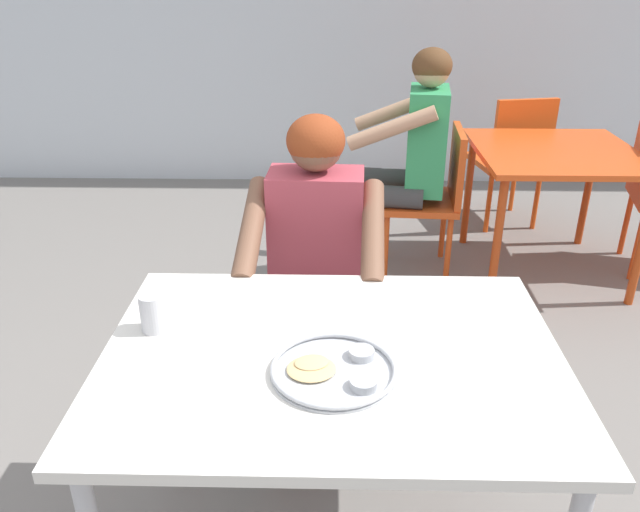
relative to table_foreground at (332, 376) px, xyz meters
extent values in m
cube|color=silver|center=(0.00, 0.00, 0.06)|extent=(1.16, 0.85, 0.03)
cylinder|color=#B2B2B7|center=(-0.52, 0.37, -0.32)|extent=(0.04, 0.04, 0.72)
cylinder|color=#B2B2B7|center=(0.52, 0.37, -0.32)|extent=(0.04, 0.04, 0.72)
cylinder|color=#B7BABF|center=(0.00, -0.09, 0.08)|extent=(0.31, 0.31, 0.01)
torus|color=#B7BABF|center=(0.00, -0.09, 0.09)|extent=(0.31, 0.31, 0.01)
cylinder|color=#B2B5BA|center=(0.07, -0.15, 0.09)|extent=(0.06, 0.06, 0.02)
cylinder|color=#9E4714|center=(0.07, -0.15, 0.10)|extent=(0.06, 0.06, 0.01)
cylinder|color=#B2B5BA|center=(0.07, -0.03, 0.09)|extent=(0.06, 0.06, 0.02)
cylinder|color=#B77F23|center=(0.07, -0.03, 0.10)|extent=(0.06, 0.06, 0.01)
ellipsoid|color=#DBB77A|center=(-0.05, -0.09, 0.09)|extent=(0.14, 0.13, 0.01)
ellipsoid|color=#D9B47A|center=(-0.05, -0.07, 0.09)|extent=(0.10, 0.09, 0.01)
cylinder|color=silver|center=(-0.48, 0.10, 0.13)|extent=(0.07, 0.07, 0.11)
cylinder|color=#593319|center=(-0.48, 0.10, 0.16)|extent=(0.06, 0.06, 0.02)
cube|color=red|center=(-0.06, 0.85, -0.26)|extent=(0.43, 0.46, 0.04)
cube|color=red|center=(-0.05, 1.05, -0.06)|extent=(0.39, 0.05, 0.38)
cylinder|color=red|center=(0.09, 0.66, -0.48)|extent=(0.03, 0.03, 0.40)
cylinder|color=red|center=(-0.24, 0.67, -0.48)|extent=(0.03, 0.03, 0.40)
cylinder|color=red|center=(0.11, 1.02, -0.48)|extent=(0.03, 0.03, 0.40)
cylinder|color=red|center=(-0.22, 1.03, -0.48)|extent=(0.03, 0.03, 0.40)
cylinder|color=black|center=(0.07, 0.39, -0.46)|extent=(0.10, 0.10, 0.43)
cylinder|color=black|center=(0.08, 0.59, -0.20)|extent=(0.14, 0.41, 0.12)
cylinder|color=black|center=(-0.23, 0.40, -0.46)|extent=(0.10, 0.10, 0.43)
cylinder|color=black|center=(-0.22, 0.60, -0.20)|extent=(0.14, 0.41, 0.12)
cube|color=#B23F4C|center=(-0.06, 0.80, 0.04)|extent=(0.35, 0.22, 0.50)
cylinder|color=brown|center=(0.13, 0.61, 0.14)|extent=(0.10, 0.46, 0.25)
cylinder|color=brown|center=(-0.28, 0.63, 0.14)|extent=(0.10, 0.46, 0.25)
sphere|color=brown|center=(-0.06, 0.80, 0.39)|extent=(0.19, 0.19, 0.19)
ellipsoid|color=maroon|center=(-0.06, 0.80, 0.40)|extent=(0.21, 0.20, 0.18)
cube|color=#E04C19|center=(1.19, 1.98, 0.03)|extent=(0.85, 0.89, 0.03)
cylinder|color=#B33D14|center=(0.83, 1.59, -0.33)|extent=(0.04, 0.04, 0.69)
cylinder|color=#B33D14|center=(0.83, 2.37, -0.33)|extent=(0.04, 0.04, 0.69)
cylinder|color=#B33D14|center=(1.56, 2.37, -0.33)|extent=(0.04, 0.04, 0.69)
cube|color=#D04B1A|center=(0.47, 1.99, -0.26)|extent=(0.45, 0.45, 0.04)
cube|color=#D04B1A|center=(0.67, 1.97, -0.05)|extent=(0.06, 0.41, 0.39)
cylinder|color=#D04B1A|center=(0.29, 1.83, -0.48)|extent=(0.03, 0.03, 0.40)
cylinder|color=#D04B1A|center=(0.31, 2.17, -0.48)|extent=(0.03, 0.03, 0.40)
cylinder|color=#D04B1A|center=(0.63, 1.80, -0.48)|extent=(0.03, 0.03, 0.40)
cylinder|color=#D04B1A|center=(0.65, 2.15, -0.48)|extent=(0.03, 0.03, 0.40)
cylinder|color=#DC4517|center=(1.76, 2.22, -0.47)|extent=(0.03, 0.03, 0.41)
cylinder|color=#DC4517|center=(1.68, 1.88, -0.47)|extent=(0.03, 0.03, 0.41)
cube|color=#E55218|center=(1.14, 2.73, -0.26)|extent=(0.48, 0.49, 0.04)
cube|color=#E55218|center=(1.18, 2.54, -0.02)|extent=(0.39, 0.11, 0.43)
cylinder|color=#E55218|center=(0.94, 2.87, -0.48)|extent=(0.03, 0.03, 0.40)
cylinder|color=#E55218|center=(1.27, 2.93, -0.48)|extent=(0.03, 0.03, 0.40)
cylinder|color=#E55218|center=(1.01, 2.54, -0.48)|extent=(0.03, 0.03, 0.40)
cylinder|color=#E55218|center=(1.33, 2.60, -0.48)|extent=(0.03, 0.03, 0.40)
cylinder|color=#393939|center=(0.08, 1.88, -0.45)|extent=(0.10, 0.10, 0.45)
cylinder|color=#393939|center=(0.28, 1.86, -0.19)|extent=(0.41, 0.17, 0.12)
cylinder|color=#393939|center=(0.12, 2.18, -0.45)|extent=(0.10, 0.10, 0.45)
cylinder|color=#393939|center=(0.31, 2.15, -0.19)|extent=(0.41, 0.17, 0.12)
cube|color=#339959|center=(0.49, 1.98, 0.09)|extent=(0.24, 0.36, 0.55)
cylinder|color=tan|center=(0.29, 1.80, 0.20)|extent=(0.46, 0.13, 0.25)
cylinder|color=tan|center=(0.34, 2.21, 0.20)|extent=(0.46, 0.13, 0.25)
sphere|color=tan|center=(0.49, 1.98, 0.46)|extent=(0.19, 0.19, 0.19)
ellipsoid|color=brown|center=(0.49, 1.98, 0.47)|extent=(0.21, 0.20, 0.18)
camera|label=1|loc=(0.00, -1.34, 0.99)|focal=35.55mm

